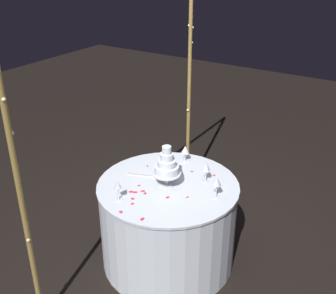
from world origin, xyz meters
TOP-DOWN VIEW (x-y plane):
  - ground_plane at (0.00, 0.00)m, footprint 12.00×12.00m
  - decorative_arch at (0.00, 0.41)m, footprint 2.09×0.06m
  - main_table at (0.00, 0.00)m, footprint 1.10×1.10m
  - tiered_cake at (-0.01, 0.01)m, footprint 0.22×0.22m
  - wine_glass_0 at (0.19, -0.22)m, footprint 0.06×0.06m
  - wine_glass_1 at (-0.37, 0.19)m, footprint 0.06×0.06m
  - wine_glass_2 at (0.03, -0.40)m, footprint 0.07×0.07m
  - wine_glass_3 at (0.40, 0.08)m, footprint 0.07×0.07m
  - cake_knife at (0.02, 0.21)m, footprint 0.12×0.28m
  - rose_petal_0 at (-0.48, -0.10)m, footprint 0.04×0.03m
  - rose_petal_1 at (0.27, -0.06)m, footprint 0.02×0.03m
  - rose_petal_2 at (0.32, -0.24)m, footprint 0.03×0.03m
  - rose_petal_3 at (0.20, 0.23)m, footprint 0.03×0.03m
  - rose_petal_4 at (-0.36, 0.07)m, footprint 0.03×0.02m
  - rose_petal_5 at (-0.19, 0.11)m, footprint 0.04×0.04m
  - rose_petal_6 at (0.36, -0.14)m, footprint 0.04×0.04m
  - rose_petal_7 at (-0.08, -0.22)m, footprint 0.03×0.02m
  - rose_petal_8 at (0.15, 0.30)m, footprint 0.03×0.03m
  - rose_petal_9 at (0.20, 0.07)m, footprint 0.04×0.04m
  - rose_petal_10 at (0.11, 0.19)m, footprint 0.03×0.02m
  - rose_petal_11 at (-0.16, -0.10)m, footprint 0.04×0.03m
  - rose_petal_12 at (-0.31, 0.11)m, footprint 0.03×0.04m
  - rose_petal_13 at (-0.49, 0.08)m, footprint 0.04×0.04m
  - rose_petal_14 at (-0.23, 0.15)m, footprint 0.04×0.05m
  - rose_petal_15 at (0.28, 0.17)m, footprint 0.04×0.04m
  - rose_petal_16 at (-0.14, 0.18)m, footprint 0.03×0.03m
  - rose_petal_17 at (0.09, 0.19)m, footprint 0.05×0.04m
  - rose_petal_18 at (-0.24, 0.18)m, footprint 0.05×0.04m
  - rose_petal_19 at (-0.20, 0.07)m, footprint 0.04×0.04m
  - rose_petal_20 at (0.31, 0.26)m, footprint 0.04×0.04m

SIDE VIEW (x-z plane):
  - ground_plane at x=0.00m, z-range 0.00..0.00m
  - main_table at x=0.00m, z-range 0.00..0.73m
  - rose_petal_0 at x=-0.48m, z-range 0.73..0.74m
  - rose_petal_1 at x=0.27m, z-range 0.73..0.74m
  - rose_petal_2 at x=0.32m, z-range 0.73..0.74m
  - rose_petal_3 at x=0.20m, z-range 0.73..0.74m
  - rose_petal_4 at x=-0.36m, z-range 0.73..0.74m
  - rose_petal_5 at x=-0.19m, z-range 0.73..0.74m
  - rose_petal_6 at x=0.36m, z-range 0.73..0.74m
  - rose_petal_7 at x=-0.08m, z-range 0.73..0.74m
  - rose_petal_8 at x=0.15m, z-range 0.73..0.74m
  - rose_petal_9 at x=0.20m, z-range 0.73..0.74m
  - rose_petal_10 at x=0.11m, z-range 0.73..0.74m
  - rose_petal_11 at x=-0.16m, z-range 0.73..0.74m
  - rose_petal_12 at x=-0.31m, z-range 0.73..0.74m
  - rose_petal_13 at x=-0.49m, z-range 0.73..0.74m
  - rose_petal_14 at x=-0.23m, z-range 0.73..0.74m
  - rose_petal_15 at x=0.28m, z-range 0.73..0.74m
  - rose_petal_16 at x=-0.14m, z-range 0.73..0.74m
  - rose_petal_17 at x=0.09m, z-range 0.73..0.74m
  - rose_petal_18 at x=-0.24m, z-range 0.73..0.74m
  - rose_petal_19 at x=-0.20m, z-range 0.73..0.74m
  - rose_petal_20 at x=0.31m, z-range 0.73..0.74m
  - cake_knife at x=0.02m, z-range 0.73..0.74m
  - wine_glass_3 at x=0.40m, z-range 0.77..0.91m
  - wine_glass_1 at x=-0.37m, z-range 0.77..0.93m
  - wine_glass_0 at x=0.19m, z-range 0.77..0.95m
  - wine_glass_2 at x=0.03m, z-range 0.78..0.95m
  - tiered_cake at x=-0.01m, z-range 0.73..1.06m
  - decorative_arch at x=0.00m, z-range 0.35..2.77m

